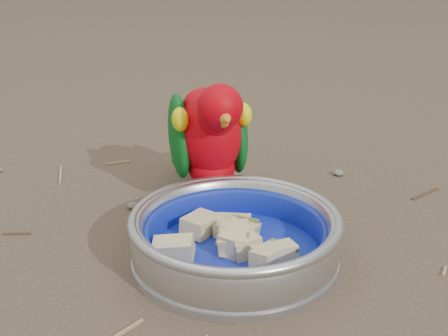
# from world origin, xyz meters

# --- Properties ---
(ground) EXTENTS (60.00, 60.00, 0.00)m
(ground) POSITION_xyz_m (0.00, 0.00, 0.00)
(ground) COLOR #4F3E30
(food_bowl) EXTENTS (0.24, 0.24, 0.02)m
(food_bowl) POSITION_xyz_m (0.09, 0.00, 0.01)
(food_bowl) COLOR #B2B2BA
(food_bowl) RESTS_ON ground
(bowl_wall) EXTENTS (0.24, 0.24, 0.04)m
(bowl_wall) POSITION_xyz_m (0.09, 0.00, 0.04)
(bowl_wall) COLOR #B2B2BA
(bowl_wall) RESTS_ON food_bowl
(fruit_wedges) EXTENTS (0.14, 0.14, 0.03)m
(fruit_wedges) POSITION_xyz_m (0.09, 0.00, 0.03)
(fruit_wedges) COLOR #D6C086
(fruit_wedges) RESTS_ON food_bowl
(lory_parrot) EXTENTS (0.18, 0.25, 0.18)m
(lory_parrot) POSITION_xyz_m (0.04, 0.15, 0.09)
(lory_parrot) COLOR #B2000B
(lory_parrot) RESTS_ON ground
(ground_debris) EXTENTS (0.90, 0.80, 0.01)m
(ground_debris) POSITION_xyz_m (0.02, 0.02, 0.00)
(ground_debris) COLOR #9E8151
(ground_debris) RESTS_ON ground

